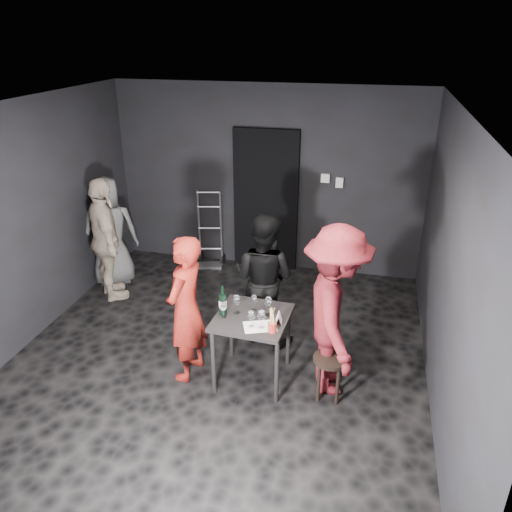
% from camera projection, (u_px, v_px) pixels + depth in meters
% --- Properties ---
extents(floor, '(4.50, 5.00, 0.02)m').
position_uv_depth(floor, '(218.00, 357.00, 5.60)').
color(floor, black).
rests_on(floor, ground).
extents(ceiling, '(4.50, 5.00, 0.02)m').
position_uv_depth(ceiling, '(209.00, 110.00, 4.47)').
color(ceiling, silver).
rests_on(ceiling, ground).
extents(wall_back, '(4.50, 0.04, 2.70)m').
position_uv_depth(wall_back, '(267.00, 180.00, 7.24)').
color(wall_back, black).
rests_on(wall_back, ground).
extents(wall_front, '(4.50, 0.04, 2.70)m').
position_uv_depth(wall_front, '(79.00, 420.00, 2.83)').
color(wall_front, black).
rests_on(wall_front, ground).
extents(wall_left, '(0.04, 5.00, 2.70)m').
position_uv_depth(wall_left, '(20.00, 228.00, 5.51)').
color(wall_left, black).
rests_on(wall_left, ground).
extents(wall_right, '(0.04, 5.00, 2.70)m').
position_uv_depth(wall_right, '(449.00, 271.00, 4.56)').
color(wall_right, black).
rests_on(wall_right, ground).
extents(doorway, '(0.95, 0.10, 2.10)m').
position_uv_depth(doorway, '(266.00, 201.00, 7.31)').
color(doorway, black).
rests_on(doorway, ground).
extents(wallbox_upper, '(0.12, 0.06, 0.12)m').
position_uv_depth(wallbox_upper, '(325.00, 178.00, 6.98)').
color(wallbox_upper, '#B7B7B2').
rests_on(wallbox_upper, wall_back).
extents(wallbox_lower, '(0.10, 0.06, 0.14)m').
position_uv_depth(wallbox_lower, '(340.00, 182.00, 6.95)').
color(wallbox_lower, '#B7B7B2').
rests_on(wallbox_lower, wall_back).
extents(hand_truck, '(0.39, 0.33, 1.17)m').
position_uv_depth(hand_truck, '(210.00, 251.00, 7.71)').
color(hand_truck, '#B2B2B7').
rests_on(hand_truck, floor).
extents(tasting_table, '(0.72, 0.72, 0.75)m').
position_uv_depth(tasting_table, '(252.00, 324.00, 5.02)').
color(tasting_table, black).
rests_on(tasting_table, floor).
extents(stool, '(0.34, 0.34, 0.47)m').
position_uv_depth(stool, '(330.00, 366.00, 4.86)').
color(stool, black).
rests_on(stool, floor).
extents(server_red, '(0.47, 0.65, 1.65)m').
position_uv_depth(server_red, '(186.00, 306.00, 5.01)').
color(server_red, maroon).
rests_on(server_red, floor).
extents(woman_black, '(0.87, 0.62, 1.62)m').
position_uv_depth(woman_black, '(264.00, 276.00, 5.64)').
color(woman_black, black).
rests_on(woman_black, floor).
extents(man_maroon, '(0.91, 1.44, 2.07)m').
position_uv_depth(man_maroon, '(336.00, 298.00, 4.73)').
color(man_maroon, maroon).
rests_on(man_maroon, floor).
extents(bystander_cream, '(1.10, 1.16, 1.85)m').
position_uv_depth(bystander_cream, '(105.00, 234.00, 6.48)').
color(bystander_cream, '#C0AC95').
rests_on(bystander_cream, floor).
extents(bystander_grey, '(0.90, 0.75, 1.61)m').
position_uv_depth(bystander_grey, '(110.00, 230.00, 6.93)').
color(bystander_grey, '#595959').
rests_on(bystander_grey, floor).
extents(tasting_mat, '(0.37, 0.31, 0.00)m').
position_uv_depth(tasting_mat, '(260.00, 326.00, 4.80)').
color(tasting_mat, white).
rests_on(tasting_mat, tasting_table).
extents(wine_glass_a, '(0.09, 0.09, 0.18)m').
position_uv_depth(wine_glass_a, '(223.00, 309.00, 4.92)').
color(wine_glass_a, white).
rests_on(wine_glass_a, tasting_table).
extents(wine_glass_b, '(0.08, 0.08, 0.21)m').
position_uv_depth(wine_glass_b, '(237.00, 304.00, 4.99)').
color(wine_glass_b, white).
rests_on(wine_glass_b, tasting_table).
extents(wine_glass_c, '(0.09, 0.09, 0.18)m').
position_uv_depth(wine_glass_c, '(254.00, 302.00, 5.04)').
color(wine_glass_c, white).
rests_on(wine_glass_c, tasting_table).
extents(wine_glass_d, '(0.07, 0.07, 0.18)m').
position_uv_depth(wine_glass_d, '(251.00, 319.00, 4.76)').
color(wine_glass_d, white).
rests_on(wine_glass_d, tasting_table).
extents(wine_glass_e, '(0.10, 0.10, 0.20)m').
position_uv_depth(wine_glass_e, '(261.00, 319.00, 4.74)').
color(wine_glass_e, white).
rests_on(wine_glass_e, tasting_table).
extents(wine_glass_f, '(0.10, 0.10, 0.21)m').
position_uv_depth(wine_glass_f, '(268.00, 306.00, 4.95)').
color(wine_glass_f, white).
rests_on(wine_glass_f, tasting_table).
extents(wine_bottle, '(0.08, 0.08, 0.32)m').
position_uv_depth(wine_bottle, '(223.00, 304.00, 4.96)').
color(wine_bottle, black).
rests_on(wine_bottle, tasting_table).
extents(breadstick_cup, '(0.09, 0.09, 0.27)m').
position_uv_depth(breadstick_cup, '(272.00, 321.00, 4.68)').
color(breadstick_cup, '#A02A1D').
rests_on(breadstick_cup, tasting_table).
extents(reserved_card, '(0.09, 0.13, 0.09)m').
position_uv_depth(reserved_card, '(277.00, 318.00, 4.86)').
color(reserved_card, white).
rests_on(reserved_card, tasting_table).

